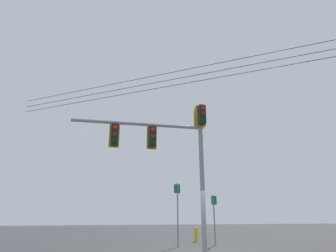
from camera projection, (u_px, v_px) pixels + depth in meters
name	position (u px, v px, depth m)	size (l,w,h in m)	color
signal_mast_assembly	(174.00, 142.00, 12.28)	(0.97, 5.96, 6.42)	gray
route_sign_primary	(178.00, 207.00, 13.97)	(0.14, 0.35, 3.06)	slate
fire_hydrant	(196.00, 234.00, 15.97)	(0.29, 0.26, 0.81)	yellow
route_sign_secondary	(214.00, 213.00, 14.52)	(0.32, 0.21, 2.51)	slate
overhead_wire_span	(179.00, 78.00, 14.00)	(12.53, 18.26, 1.25)	black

